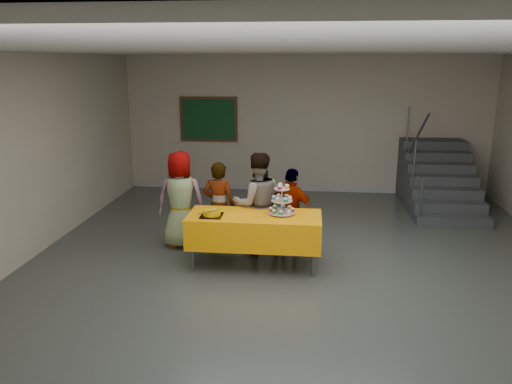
{
  "coord_description": "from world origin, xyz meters",
  "views": [
    {
      "loc": [
        0.09,
        -6.07,
        2.88
      ],
      "look_at": [
        -0.64,
        0.8,
        1.05
      ],
      "focal_mm": 35.0,
      "sensor_mm": 36.0,
      "label": 1
    }
  ],
  "objects_px": {
    "bake_table": "(255,229)",
    "cupcake_stand": "(282,203)",
    "noticeboard": "(209,119)",
    "schoolchild_b": "(219,206)",
    "schoolchild_a": "(181,199)",
    "schoolchild_c": "(257,204)",
    "bear_cake": "(212,212)",
    "staircase": "(436,182)",
    "schoolchild_d": "(292,211)"
  },
  "relations": [
    {
      "from": "cupcake_stand",
      "to": "bear_cake",
      "type": "xyz_separation_m",
      "value": [
        -0.97,
        -0.2,
        -0.11
      ]
    },
    {
      "from": "cupcake_stand",
      "to": "bear_cake",
      "type": "distance_m",
      "value": 0.99
    },
    {
      "from": "schoolchild_b",
      "to": "staircase",
      "type": "height_order",
      "value": "staircase"
    },
    {
      "from": "cupcake_stand",
      "to": "noticeboard",
      "type": "relative_size",
      "value": 0.34
    },
    {
      "from": "staircase",
      "to": "noticeboard",
      "type": "xyz_separation_m",
      "value": [
        -4.85,
        0.84,
        1.11
      ]
    },
    {
      "from": "bear_cake",
      "to": "noticeboard",
      "type": "xyz_separation_m",
      "value": [
        -0.92,
        4.49,
        0.77
      ]
    },
    {
      "from": "cupcake_stand",
      "to": "bear_cake",
      "type": "height_order",
      "value": "cupcake_stand"
    },
    {
      "from": "schoolchild_a",
      "to": "schoolchild_b",
      "type": "distance_m",
      "value": 0.62
    },
    {
      "from": "cupcake_stand",
      "to": "schoolchild_b",
      "type": "relative_size",
      "value": 0.32
    },
    {
      "from": "bake_table",
      "to": "bear_cake",
      "type": "bearing_deg",
      "value": -167.72
    },
    {
      "from": "schoolchild_c",
      "to": "staircase",
      "type": "bearing_deg",
      "value": -153.86
    },
    {
      "from": "bear_cake",
      "to": "schoolchild_c",
      "type": "bearing_deg",
      "value": 48.54
    },
    {
      "from": "schoolchild_d",
      "to": "staircase",
      "type": "bearing_deg",
      "value": -109.15
    },
    {
      "from": "schoolchild_c",
      "to": "noticeboard",
      "type": "xyz_separation_m",
      "value": [
        -1.5,
        3.84,
        0.82
      ]
    },
    {
      "from": "bake_table",
      "to": "schoolchild_c",
      "type": "xyz_separation_m",
      "value": [
        -0.01,
        0.52,
        0.23
      ]
    },
    {
      "from": "bake_table",
      "to": "schoolchild_b",
      "type": "height_order",
      "value": "schoolchild_b"
    },
    {
      "from": "bake_table",
      "to": "cupcake_stand",
      "type": "bearing_deg",
      "value": 10.6
    },
    {
      "from": "schoolchild_a",
      "to": "schoolchild_d",
      "type": "bearing_deg",
      "value": 173.87
    },
    {
      "from": "bear_cake",
      "to": "schoolchild_d",
      "type": "xyz_separation_m",
      "value": [
        1.09,
        0.7,
        -0.17
      ]
    },
    {
      "from": "bake_table",
      "to": "cupcake_stand",
      "type": "relative_size",
      "value": 4.22
    },
    {
      "from": "bake_table",
      "to": "schoolchild_c",
      "type": "relative_size",
      "value": 1.2
    },
    {
      "from": "bake_table",
      "to": "staircase",
      "type": "height_order",
      "value": "staircase"
    },
    {
      "from": "noticeboard",
      "to": "schoolchild_b",
      "type": "bearing_deg",
      "value": -76.59
    },
    {
      "from": "schoolchild_b",
      "to": "bake_table",
      "type": "bearing_deg",
      "value": 140.27
    },
    {
      "from": "schoolchild_b",
      "to": "schoolchild_d",
      "type": "bearing_deg",
      "value": -177.69
    },
    {
      "from": "noticeboard",
      "to": "schoolchild_a",
      "type": "bearing_deg",
      "value": -85.76
    },
    {
      "from": "schoolchild_c",
      "to": "bear_cake",
      "type": "bearing_deg",
      "value": 32.86
    },
    {
      "from": "schoolchild_b",
      "to": "staircase",
      "type": "relative_size",
      "value": 0.58
    },
    {
      "from": "bear_cake",
      "to": "schoolchild_a",
      "type": "bearing_deg",
      "value": 129.23
    },
    {
      "from": "bake_table",
      "to": "staircase",
      "type": "bearing_deg",
      "value": 46.53
    },
    {
      "from": "bake_table",
      "to": "staircase",
      "type": "relative_size",
      "value": 0.78
    },
    {
      "from": "bear_cake",
      "to": "schoolchild_d",
      "type": "bearing_deg",
      "value": 32.48
    },
    {
      "from": "bear_cake",
      "to": "staircase",
      "type": "xyz_separation_m",
      "value": [
        3.93,
        3.65,
        -0.34
      ]
    },
    {
      "from": "schoolchild_b",
      "to": "noticeboard",
      "type": "xyz_separation_m",
      "value": [
        -0.89,
        3.72,
        0.9
      ]
    },
    {
      "from": "bake_table",
      "to": "bear_cake",
      "type": "distance_m",
      "value": 0.66
    },
    {
      "from": "schoolchild_c",
      "to": "staircase",
      "type": "height_order",
      "value": "staircase"
    },
    {
      "from": "bake_table",
      "to": "schoolchild_c",
      "type": "distance_m",
      "value": 0.57
    },
    {
      "from": "bear_cake",
      "to": "schoolchild_a",
      "type": "xyz_separation_m",
      "value": [
        -0.65,
        0.8,
        -0.06
      ]
    },
    {
      "from": "noticeboard",
      "to": "bear_cake",
      "type": "bearing_deg",
      "value": -78.36
    },
    {
      "from": "schoolchild_a",
      "to": "schoolchild_b",
      "type": "relative_size",
      "value": 1.11
    },
    {
      "from": "schoolchild_a",
      "to": "noticeboard",
      "type": "xyz_separation_m",
      "value": [
        -0.27,
        3.69,
        0.83
      ]
    },
    {
      "from": "staircase",
      "to": "schoolchild_a",
      "type": "bearing_deg",
      "value": -148.07
    },
    {
      "from": "bake_table",
      "to": "bear_cake",
      "type": "xyz_separation_m",
      "value": [
        -0.59,
        -0.13,
        0.27
      ]
    },
    {
      "from": "schoolchild_a",
      "to": "noticeboard",
      "type": "bearing_deg",
      "value": -88.58
    },
    {
      "from": "schoolchild_b",
      "to": "noticeboard",
      "type": "relative_size",
      "value": 1.07
    },
    {
      "from": "schoolchild_d",
      "to": "schoolchild_b",
      "type": "bearing_deg",
      "value": 21.03
    },
    {
      "from": "bear_cake",
      "to": "schoolchild_d",
      "type": "distance_m",
      "value": 1.31
    },
    {
      "from": "schoolchild_c",
      "to": "noticeboard",
      "type": "relative_size",
      "value": 1.21
    },
    {
      "from": "bake_table",
      "to": "schoolchild_d",
      "type": "relative_size",
      "value": 1.42
    },
    {
      "from": "schoolchild_a",
      "to": "schoolchild_c",
      "type": "height_order",
      "value": "schoolchild_c"
    }
  ]
}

